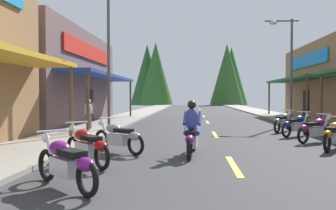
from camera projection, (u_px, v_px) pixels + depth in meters
ground at (206, 121)px, 23.09m from camera, size 9.13×76.67×0.10m
sidewalk_left at (122, 119)px, 23.52m from camera, size 2.80×76.67×0.12m
sidewalk_right at (293, 120)px, 22.66m from camera, size 2.80×76.67×0.12m
centerline_dashes at (204, 116)px, 27.32m from camera, size 0.16×53.04×0.01m
storefront_left_far at (34, 78)px, 20.61m from camera, size 8.90×12.10×5.65m
streetlamp_left at (114, 40)px, 15.58m from camera, size 1.99×0.30×6.80m
streetlamp_right at (287, 56)px, 19.72m from camera, size 1.99×0.30×6.30m
motorcycle_parked_right_3 at (333, 134)px, 10.30m from camera, size 1.32×1.80×1.04m
motorcycle_parked_right_4 at (315, 129)px, 11.93m from camera, size 1.77×1.37×1.04m
motorcycle_parked_right_5 at (297, 125)px, 13.70m from camera, size 1.68×1.48×1.04m
motorcycle_parked_right_6 at (283, 122)px, 15.47m from camera, size 1.35×1.78×1.04m
motorcycle_parked_left_0 at (66, 162)px, 5.94m from camera, size 1.68×1.48×1.04m
motorcycle_parked_left_1 at (87, 145)px, 7.99m from camera, size 1.59×1.58×1.04m
motorcycle_parked_left_2 at (119, 137)px, 9.72m from camera, size 1.80×1.33×1.04m
rider_cruising_lead at (192, 133)px, 9.27m from camera, size 0.61×2.14×1.57m
pedestrian_strolling at (89, 113)px, 15.79m from camera, size 0.38×0.53×1.54m
treeline_backdrop at (185, 75)px, 62.73m from camera, size 22.59×10.63×11.68m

